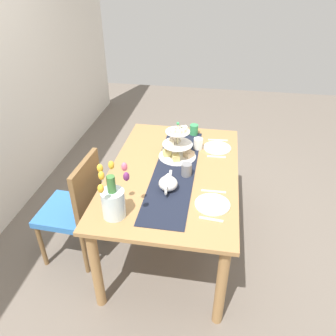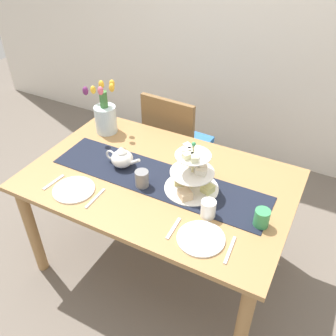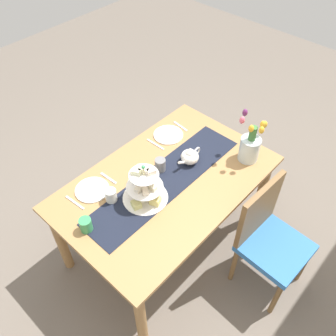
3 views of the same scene
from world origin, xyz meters
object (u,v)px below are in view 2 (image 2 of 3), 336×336
Objects in this scene: dining_table at (159,192)px; chair_left at (175,142)px; mug_orange at (262,218)px; dinner_plate_left at (74,190)px; knife_right at (230,250)px; fork_right at (174,228)px; mug_white_text at (208,209)px; dinner_plate_right at (201,238)px; tiered_cake_stand at (192,175)px; knife_left at (95,198)px; tulip_vase at (105,115)px; mug_grey at (142,179)px; teapot at (122,158)px; fork_left at (54,182)px.

chair_left is (-0.25, 0.71, -0.13)m from dining_table.
mug_orange reaches higher than dining_table.
dinner_plate_left is 1.35× the size of knife_right.
mug_white_text reaches higher than fork_right.
fork_right is at bearing 180.00° from dinner_plate_right.
knife_right is at bearing 0.00° from dinner_plate_right.
chair_left is 0.91m from tiered_cake_stand.
mug_white_text is (0.73, 0.16, 0.04)m from dinner_plate_left.
dinner_plate_left is (-0.36, -0.31, 0.11)m from dining_table.
knife_left is 0.87m from mug_orange.
tulip_vase is 1.60× the size of dinner_plate_left.
tulip_vase is at bearing 108.70° from dinner_plate_left.
knife_right is 1.79× the size of mug_grey.
fork_right is (0.47, 0.00, 0.00)m from knife_left.
chair_left reaches higher than knife_right.
teapot is 2.51× the size of mug_white_text.
tiered_cake_stand is 0.82m from tulip_vase.
mug_white_text is 0.26m from mug_orange.
teapot is at bearing 95.73° from knife_left.
chair_left is 1.32m from knife_right.
mug_grey reaches higher than dinner_plate_left.
mug_orange is (0.67, 0.01, -0.00)m from mug_grey.
chair_left reaches higher than mug_orange.
knife_left is (0.14, 0.00, -0.00)m from dinner_plate_left.
dinner_plate_left is at bearing -71.30° from tulip_vase.
dining_table is 10.08× the size of fork_left.
mug_grey is at bearing 160.59° from knife_right.
knife_right is (0.79, -0.31, -0.06)m from teapot.
mug_orange is (0.22, 0.22, 0.04)m from dinner_plate_right.
mug_orange reaches higher than knife_left.
dining_table is 0.49m from dinner_plate_left.
chair_left is 1.17m from fork_right.
teapot is 1.59× the size of fork_left.
mug_orange is at bearing 12.69° from dinner_plate_left.
teapot is 2.51× the size of mug_grey.
dinner_plate_right is (0.76, 0.00, 0.00)m from dinner_plate_left.
teapot is 0.32m from knife_left.
chair_left is 9.58× the size of mug_orange.
fork_right is (0.76, 0.00, 0.00)m from fork_left.
tulip_vase is 0.64m from dinner_plate_left.
knife_right is at bearing -109.21° from mug_orange.
fork_right is at bearing -31.92° from teapot.
chair_left reaches higher than knife_left.
mug_white_text is (0.16, -0.15, -0.05)m from tiered_cake_stand.
tiered_cake_stand is at bearing 36.62° from knife_left.
dinner_plate_right is at bearing -38.08° from dining_table.
tulip_vase is 2.46× the size of fork_left.
mug_white_text is at bearing -22.57° from dining_table.
fork_right is 0.88× the size of knife_right.
tiered_cake_stand is 1.28× the size of teapot.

